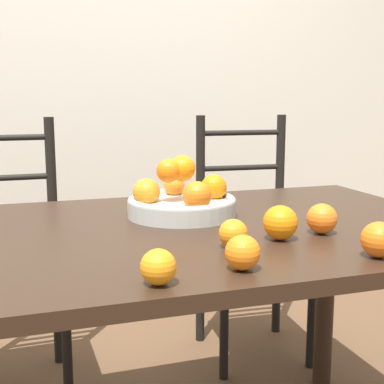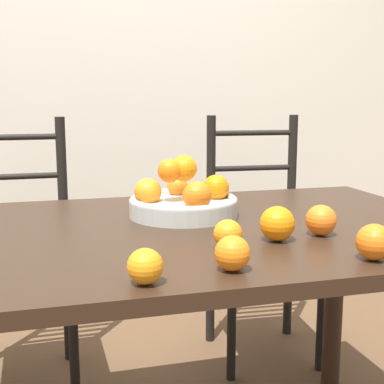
% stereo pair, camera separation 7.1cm
% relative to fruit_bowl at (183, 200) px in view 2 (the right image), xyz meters
% --- Properties ---
extents(wall_back, '(8.00, 0.06, 2.60)m').
position_rel_fruit_bowl_xyz_m(wall_back, '(-0.01, 1.37, 0.47)').
color(wall_back, silver).
rests_on(wall_back, ground_plane).
extents(dining_table, '(1.49, 0.95, 0.78)m').
position_rel_fruit_bowl_xyz_m(dining_table, '(-0.01, -0.13, -0.15)').
color(dining_table, black).
rests_on(dining_table, ground_plane).
extents(fruit_bowl, '(0.31, 0.31, 0.18)m').
position_rel_fruit_bowl_xyz_m(fruit_bowl, '(0.00, 0.00, 0.00)').
color(fruit_bowl, '#B2B7B2').
rests_on(fruit_bowl, dining_table).
extents(orange_loose_0, '(0.07, 0.07, 0.07)m').
position_rel_fruit_bowl_xyz_m(orange_loose_0, '(-0.21, -0.53, -0.01)').
color(orange_loose_0, orange).
rests_on(orange_loose_0, dining_table).
extents(orange_loose_1, '(0.08, 0.08, 0.08)m').
position_rel_fruit_bowl_xyz_m(orange_loose_1, '(0.27, -0.30, -0.01)').
color(orange_loose_1, orange).
rests_on(orange_loose_1, dining_table).
extents(orange_loose_2, '(0.07, 0.07, 0.07)m').
position_rel_fruit_bowl_xyz_m(orange_loose_2, '(0.01, -0.35, -0.01)').
color(orange_loose_2, orange).
rests_on(orange_loose_2, dining_table).
extents(orange_loose_3, '(0.07, 0.07, 0.07)m').
position_rel_fruit_bowl_xyz_m(orange_loose_3, '(-0.03, -0.50, -0.01)').
color(orange_loose_3, orange).
rests_on(orange_loose_3, dining_table).
extents(orange_loose_4, '(0.08, 0.08, 0.08)m').
position_rel_fruit_bowl_xyz_m(orange_loose_4, '(0.15, -0.32, -0.01)').
color(orange_loose_4, orange).
rests_on(orange_loose_4, dining_table).
extents(orange_loose_5, '(0.08, 0.08, 0.08)m').
position_rel_fruit_bowl_xyz_m(orange_loose_5, '(0.28, -0.51, -0.01)').
color(orange_loose_5, orange).
rests_on(orange_loose_5, dining_table).
extents(chair_left, '(0.43, 0.41, 1.04)m').
position_rel_fruit_bowl_xyz_m(chair_left, '(-0.50, 0.63, -0.33)').
color(chair_left, black).
rests_on(chair_left, ground_plane).
extents(chair_right, '(0.44, 0.43, 1.04)m').
position_rel_fruit_bowl_xyz_m(chair_right, '(0.51, 0.63, -0.33)').
color(chair_right, black).
rests_on(chair_right, ground_plane).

